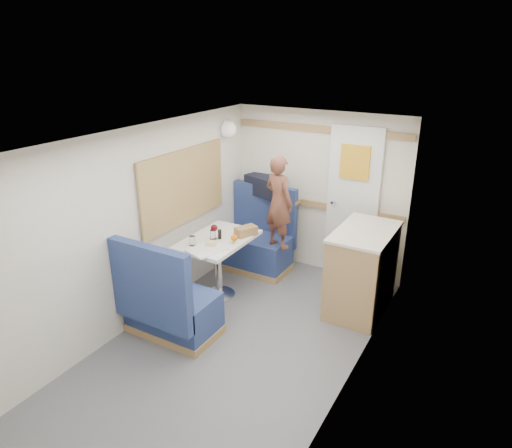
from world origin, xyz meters
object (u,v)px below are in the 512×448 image
Objects in this scene: galley_counter at (362,270)px; wine_glass at (214,229)px; person at (279,202)px; bread_loaf at (246,231)px; beer_glass at (241,234)px; bench_far at (257,245)px; tumbler_left at (192,241)px; tumbler_right at (213,235)px; bench_near at (169,308)px; dome_light at (228,129)px; pepper_grinder at (220,234)px; cheese_block at (211,244)px; duffel_bag at (265,186)px; tray at (207,250)px; dinette_table at (218,251)px; orange_fruit at (234,238)px.

wine_glass is at bearing -158.63° from galley_counter.
person reaches higher than bread_loaf.
beer_glass is 0.40× the size of bread_loaf.
bench_far is at bearing 109.54° from bread_loaf.
tumbler_right is (0.09, 0.25, -0.00)m from tumbler_left.
person reaches higher than beer_glass.
bench_near is at bearing -101.93° from beer_glass.
galley_counter is (1.47, -0.31, 0.17)m from bench_far.
dome_light is 1.88× the size of pepper_grinder.
person is at bearing 75.72° from bench_near.
beer_glass is at bearing 78.07° from bench_near.
wine_glass is 0.30m from beer_glass.
dome_light is 1.36m from pepper_grinder.
cheese_block is 0.21m from tumbler_right.
dome_light reaches higher than cheese_block.
bench_far is 10.97× the size of beer_glass.
wine_glass reaches higher than cheese_block.
bench_near is at bearing -72.00° from duffel_bag.
galley_counter is at bearing 21.47° from tumbler_right.
tumbler_left is at bearing -110.44° from tumbler_right.
tray is 0.57m from bread_loaf.
dinette_table is 2.47× the size of tray.
beer_glass is at bearing 89.77° from person.
cheese_block is 0.23m from pepper_grinder.
person is at bearing 60.05° from wine_glass.
dome_light is 1.37m from tumbler_right.
person is (0.78, -0.16, -0.75)m from dome_light.
galley_counter reaches higher than dinette_table.
tumbler_left is 0.54m from beer_glass.
tray is 3.57× the size of tumbler_left.
dome_light is at bearing 134.79° from bread_loaf.
person is 0.87m from tumbler_right.
tumbler_left is 0.98× the size of pepper_grinder.
dome_light is 0.39× the size of duffel_bag.
tumbler_right is at bearing -148.81° from wine_glass.
orange_fruit is 0.30× the size of bread_loaf.
dome_light is 1.35m from beer_glass.
dinette_table is at bearing 66.43° from tumbler_left.
tumbler_right is 0.98× the size of pepper_grinder.
bench_far is at bearing 88.78° from wine_glass.
bench_near reaches higher than pepper_grinder.
tumbler_left is (-0.13, -0.29, 0.21)m from dinette_table.
beer_glass is at bearing 92.80° from orange_fruit.
galley_counter is at bearing 20.54° from dinette_table.
dome_light is (-0.39, 1.71, 1.45)m from bench_near.
bread_loaf is (0.20, 0.23, -0.00)m from pepper_grinder.
tray is at bearing -75.35° from dinette_table.
orange_fruit is at bearing 7.44° from tumbler_right.
galley_counter is 1.83m from tumbler_left.
person is 10.52× the size of tumbler_right.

